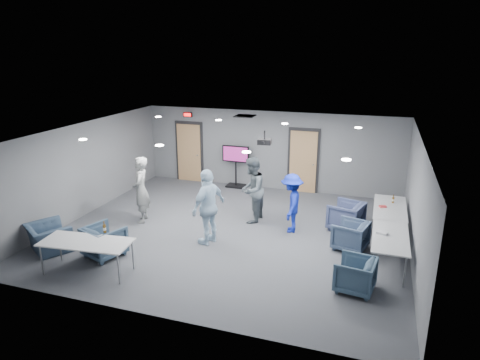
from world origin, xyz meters
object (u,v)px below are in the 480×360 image
(chair_front_a, at_px, (104,241))
(tv_stand, at_px, (236,164))
(person_c, at_px, (208,207))
(person_d, at_px, (291,203))
(projector, at_px, (264,141))
(chair_right_a, at_px, (346,216))
(chair_right_c, at_px, (355,275))
(bottle_right, at_px, (393,200))
(table_right_b, at_px, (390,238))
(bottle_front, at_px, (104,229))
(chair_front_b, at_px, (49,238))
(table_front_left, at_px, (86,243))
(table_right_a, at_px, (390,209))
(person_a, at_px, (141,190))
(chair_right_b, at_px, (350,235))
(person_b, at_px, (252,190))

(chair_front_a, distance_m, tv_stand, 6.13)
(person_c, xyz_separation_m, person_d, (1.82, 1.35, -0.17))
(chair_front_a, relative_size, projector, 2.20)
(person_c, relative_size, chair_right_a, 2.26)
(chair_right_c, bearing_deg, bottle_right, 176.87)
(chair_right_a, relative_size, projector, 2.25)
(chair_right_c, relative_size, tv_stand, 0.52)
(table_right_b, height_order, bottle_front, bottle_front)
(chair_front_b, xyz_separation_m, table_front_left, (1.59, -0.60, 0.36))
(person_d, distance_m, table_right_a, 2.58)
(bottle_right, bearing_deg, person_a, -165.75)
(tv_stand, bearing_deg, chair_front_b, -113.75)
(person_d, bearing_deg, chair_right_b, 62.77)
(chair_right_a, distance_m, projector, 3.01)
(person_a, relative_size, table_right_b, 1.00)
(person_c, distance_m, chair_front_b, 3.94)
(person_b, xyz_separation_m, chair_front_a, (-2.67, -3.14, -0.56))
(bottle_front, bearing_deg, chair_right_a, 35.60)
(person_a, height_order, bottle_right, person_a)
(person_a, xyz_separation_m, bottle_front, (0.49, -2.40, -0.11))
(person_d, relative_size, table_right_b, 0.85)
(person_c, height_order, bottle_front, person_c)
(table_front_left, bearing_deg, person_c, 42.76)
(table_right_a, distance_m, table_front_left, 7.56)
(person_d, bearing_deg, table_right_b, 57.54)
(chair_right_c, height_order, bottle_right, bottle_right)
(chair_front_a, height_order, bottle_right, bottle_right)
(chair_right_c, distance_m, bottle_right, 3.66)
(person_c, distance_m, projector, 2.24)
(person_d, xyz_separation_m, table_right_b, (2.49, -1.21, -0.11))
(table_right_b, xyz_separation_m, tv_stand, (-5.13, 4.39, 0.15))
(person_a, distance_m, bottle_right, 6.91)
(table_front_left, bearing_deg, person_a, 91.27)
(table_right_a, xyz_separation_m, projector, (-3.26, -0.67, 1.71))
(chair_front_b, xyz_separation_m, bottle_right, (7.91, 4.02, 0.49))
(person_a, distance_m, person_b, 3.09)
(chair_right_b, distance_m, chair_right_c, 1.91)
(chair_front_a, xyz_separation_m, table_right_a, (6.36, 3.49, 0.31))
(chair_right_b, relative_size, table_right_b, 0.42)
(chair_front_b, bearing_deg, chair_front_a, -141.80)
(table_front_left, relative_size, tv_stand, 1.37)
(person_a, xyz_separation_m, bottle_right, (6.69, 1.70, -0.12))
(table_right_b, bearing_deg, person_c, 91.78)
(person_a, bearing_deg, tv_stand, 138.27)
(person_d, bearing_deg, bottle_right, 105.86)
(person_c, bearing_deg, person_b, 178.01)
(bottle_front, bearing_deg, chair_right_b, 24.94)
(table_front_left, distance_m, bottle_front, 0.55)
(person_c, xyz_separation_m, table_right_b, (4.30, 0.13, -0.28))
(person_b, xyz_separation_m, chair_right_c, (3.04, -2.84, -0.59))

